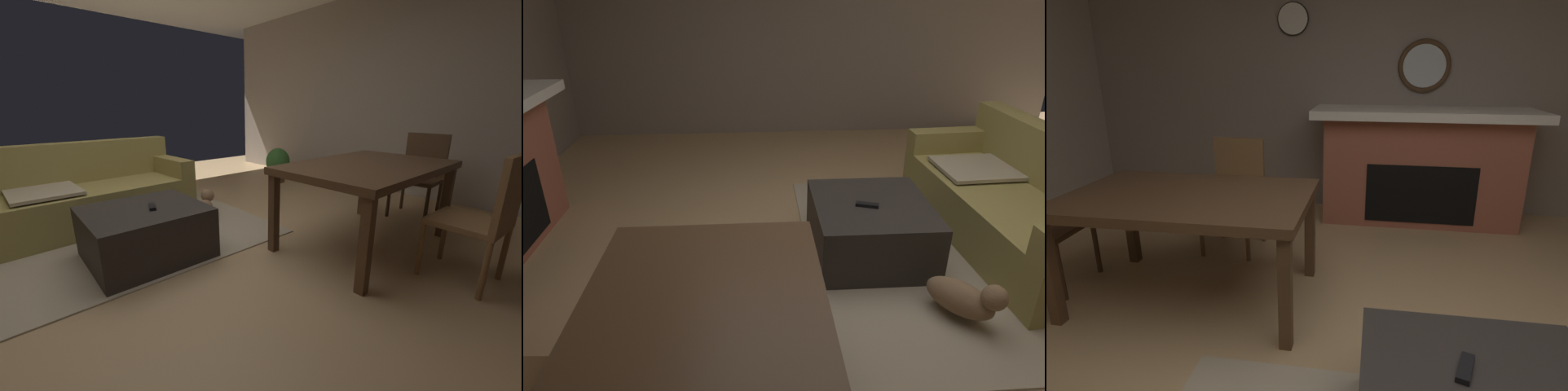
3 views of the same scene
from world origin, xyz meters
TOP-DOWN VIEW (x-y plane):
  - floor at (0.00, 0.00)m, footprint 8.12×8.12m
  - wall_right_window_side at (3.38, 0.00)m, footprint 0.12×6.54m
  - area_rug at (-0.24, 0.66)m, footprint 2.60×2.00m
  - couch at (-0.39, 1.27)m, footprint 2.08×0.99m
  - ottoman_coffee_table at (-0.24, 0.11)m, footprint 0.89×0.83m
  - tv_remote at (-0.19, 0.07)m, footprint 0.10×0.17m
  - dining_table at (1.34, -0.93)m, footprint 1.55×0.97m
  - dining_chair_east at (2.51, -0.92)m, footprint 0.46×0.46m
  - dining_chair_south at (1.34, -1.81)m, footprint 0.46×0.46m
  - potted_plant at (2.46, 1.32)m, footprint 0.39×0.39m
  - small_dog at (0.53, 0.51)m, footprint 0.46×0.42m

SIDE VIEW (x-z plane):
  - floor at x=0.00m, z-range 0.00..0.00m
  - area_rug at x=-0.24m, z-range 0.00..0.01m
  - small_dog at x=0.53m, z-range 0.03..0.31m
  - ottoman_coffee_table at x=-0.24m, z-range 0.00..0.43m
  - couch at x=-0.39m, z-range -0.12..0.73m
  - potted_plant at x=2.46m, z-range 0.03..0.60m
  - tv_remote at x=-0.19m, z-range 0.43..0.45m
  - dining_chair_east at x=2.51m, z-range 0.06..0.99m
  - dining_chair_south at x=1.34m, z-range 0.06..0.99m
  - dining_table at x=1.34m, z-range 0.29..1.03m
  - wall_right_window_side at x=3.38m, z-range 0.00..2.80m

